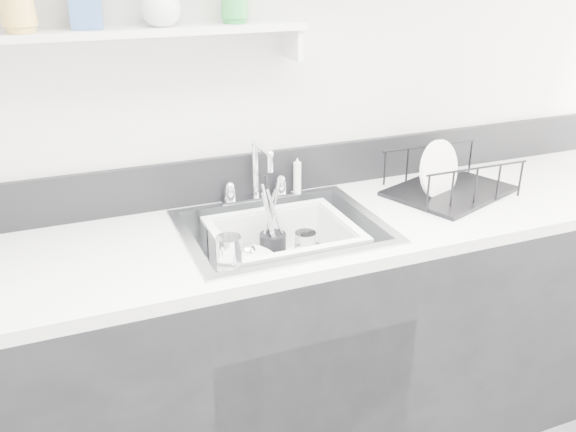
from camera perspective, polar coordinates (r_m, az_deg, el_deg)
name	(u,v)px	position (r m, az deg, el deg)	size (l,w,h in m)	color
counter_run	(283,346)	(2.19, -0.50, -12.10)	(3.20, 0.62, 0.92)	black
backsplash	(251,175)	(2.19, -3.44, 3.85)	(3.20, 0.02, 0.16)	black
sink	(282,252)	(2.00, -0.54, -3.42)	(0.64, 0.52, 0.20)	silver
faucet	(256,185)	(2.15, -2.97, 2.92)	(0.26, 0.18, 0.23)	silver
side_sprayer	(297,176)	(2.21, 0.87, 3.78)	(0.03, 0.03, 0.14)	white
wall_shelf	(143,34)	(1.92, -13.45, 16.26)	(1.00, 0.16, 0.12)	silver
wash_tub	(283,251)	(1.98, -0.43, -3.32)	(0.45, 0.37, 0.18)	white
plate_stack	(256,274)	(1.95, -3.05, -5.48)	(0.24, 0.23, 0.09)	white
utensil_cup	(273,247)	(2.03, -1.43, -2.90)	(0.09, 0.09, 0.30)	black
ladle	(263,266)	(1.96, -2.39, -4.72)	(0.29, 0.10, 0.08)	silver
tumbler_in_tub	(305,247)	(2.06, 1.63, -2.88)	(0.07, 0.07, 0.10)	white
tumbler_counter	(229,253)	(1.69, -5.52, -3.48)	(0.07, 0.07, 0.10)	white
dish_rack	(451,173)	(2.29, 15.01, 3.87)	(0.43, 0.32, 0.15)	black
bowl_small	(307,268)	(2.00, 1.82, -4.92)	(0.10, 0.10, 0.03)	white
soap_bottle_c	(160,0)	(1.91, -11.88, 19.18)	(0.12, 0.12, 0.15)	silver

